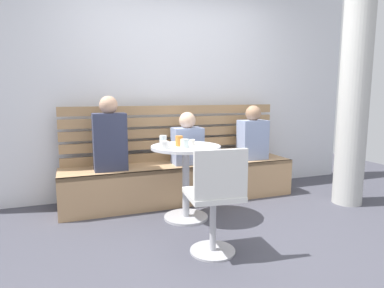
{
  "coord_description": "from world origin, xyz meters",
  "views": [
    {
      "loc": [
        -1.2,
        -2.36,
        1.23
      ],
      "look_at": [
        -0.07,
        0.66,
        0.75
      ],
      "focal_mm": 30.92,
      "sensor_mm": 36.0,
      "label": 1
    }
  ],
  "objects_px": {
    "person_adult": "(110,137)",
    "plate_small": "(183,143)",
    "cup_glass_short": "(185,143)",
    "cup_ceramic_white": "(165,145)",
    "cafe_table": "(186,168)",
    "person_child_left": "(253,135)",
    "booth_bench": "(182,182)",
    "cup_water_clear": "(163,141)",
    "cup_tumbler_orange": "(179,141)",
    "person_child_middle": "(187,141)",
    "white_chair": "(216,198)",
    "cup_espresso_small": "(192,142)"
  },
  "relations": [
    {
      "from": "person_child_left",
      "to": "white_chair",
      "type": "bearing_deg",
      "value": -129.52
    },
    {
      "from": "booth_bench",
      "to": "person_child_left",
      "type": "height_order",
      "value": "person_child_left"
    },
    {
      "from": "cup_espresso_small",
      "to": "white_chair",
      "type": "bearing_deg",
      "value": -98.22
    },
    {
      "from": "person_child_left",
      "to": "person_child_middle",
      "type": "height_order",
      "value": "person_child_left"
    },
    {
      "from": "cup_glass_short",
      "to": "cup_water_clear",
      "type": "height_order",
      "value": "cup_water_clear"
    },
    {
      "from": "booth_bench",
      "to": "white_chair",
      "type": "bearing_deg",
      "value": -97.94
    },
    {
      "from": "booth_bench",
      "to": "cup_tumbler_orange",
      "type": "distance_m",
      "value": 0.82
    },
    {
      "from": "white_chair",
      "to": "cup_tumbler_orange",
      "type": "bearing_deg",
      "value": 91.44
    },
    {
      "from": "cafe_table",
      "to": "cup_espresso_small",
      "type": "height_order",
      "value": "cup_espresso_small"
    },
    {
      "from": "cup_glass_short",
      "to": "cup_ceramic_white",
      "type": "bearing_deg",
      "value": -177.81
    },
    {
      "from": "cup_ceramic_white",
      "to": "cup_glass_short",
      "type": "bearing_deg",
      "value": 2.19
    },
    {
      "from": "booth_bench",
      "to": "cup_ceramic_white",
      "type": "height_order",
      "value": "cup_ceramic_white"
    },
    {
      "from": "cup_espresso_small",
      "to": "plate_small",
      "type": "distance_m",
      "value": 0.14
    },
    {
      "from": "cafe_table",
      "to": "cup_tumbler_orange",
      "type": "xyz_separation_m",
      "value": [
        -0.07,
        0.0,
        0.27
      ]
    },
    {
      "from": "plate_small",
      "to": "cup_glass_short",
      "type": "bearing_deg",
      "value": -105.71
    },
    {
      "from": "booth_bench",
      "to": "white_chair",
      "type": "xyz_separation_m",
      "value": [
        -0.19,
        -1.37,
        0.24
      ]
    },
    {
      "from": "white_chair",
      "to": "person_child_middle",
      "type": "relative_size",
      "value": 1.42
    },
    {
      "from": "white_chair",
      "to": "cup_espresso_small",
      "type": "height_order",
      "value": "white_chair"
    },
    {
      "from": "person_adult",
      "to": "cup_water_clear",
      "type": "distance_m",
      "value": 0.68
    },
    {
      "from": "person_child_left",
      "to": "cup_glass_short",
      "type": "relative_size",
      "value": 8.28
    },
    {
      "from": "booth_bench",
      "to": "person_adult",
      "type": "height_order",
      "value": "person_adult"
    },
    {
      "from": "cafe_table",
      "to": "plate_small",
      "type": "distance_m",
      "value": 0.27
    },
    {
      "from": "cup_tumbler_orange",
      "to": "booth_bench",
      "type": "bearing_deg",
      "value": 69.14
    },
    {
      "from": "white_chair",
      "to": "booth_bench",
      "type": "bearing_deg",
      "value": 82.06
    },
    {
      "from": "person_child_middle",
      "to": "cup_water_clear",
      "type": "distance_m",
      "value": 0.69
    },
    {
      "from": "booth_bench",
      "to": "plate_small",
      "type": "relative_size",
      "value": 15.88
    },
    {
      "from": "cup_ceramic_white",
      "to": "cup_water_clear",
      "type": "xyz_separation_m",
      "value": [
        0.02,
        0.12,
        0.02
      ]
    },
    {
      "from": "cup_tumbler_orange",
      "to": "plate_small",
      "type": "distance_m",
      "value": 0.18
    },
    {
      "from": "person_adult",
      "to": "person_child_middle",
      "type": "distance_m",
      "value": 0.88
    },
    {
      "from": "booth_bench",
      "to": "person_child_middle",
      "type": "xyz_separation_m",
      "value": [
        0.06,
        -0.02,
        0.48
      ]
    },
    {
      "from": "booth_bench",
      "to": "cup_espresso_small",
      "type": "bearing_deg",
      "value": -97.52
    },
    {
      "from": "person_child_middle",
      "to": "person_adult",
      "type": "bearing_deg",
      "value": -179.08
    },
    {
      "from": "cup_espresso_small",
      "to": "cup_tumbler_orange",
      "type": "height_order",
      "value": "cup_tumbler_orange"
    },
    {
      "from": "cup_espresso_small",
      "to": "plate_small",
      "type": "relative_size",
      "value": 0.33
    },
    {
      "from": "person_child_left",
      "to": "plate_small",
      "type": "xyz_separation_m",
      "value": [
        -1.04,
        -0.38,
        0.01
      ]
    },
    {
      "from": "cafe_table",
      "to": "person_child_left",
      "type": "height_order",
      "value": "person_child_left"
    },
    {
      "from": "person_child_middle",
      "to": "cup_water_clear",
      "type": "xyz_separation_m",
      "value": [
        -0.43,
        -0.53,
        0.09
      ]
    },
    {
      "from": "booth_bench",
      "to": "person_child_left",
      "type": "relative_size",
      "value": 4.08
    },
    {
      "from": "cup_glass_short",
      "to": "cup_tumbler_orange",
      "type": "xyz_separation_m",
      "value": [
        -0.02,
        0.1,
        0.01
      ]
    },
    {
      "from": "person_adult",
      "to": "cup_espresso_small",
      "type": "relative_size",
      "value": 13.96
    },
    {
      "from": "white_chair",
      "to": "cup_tumbler_orange",
      "type": "xyz_separation_m",
      "value": [
        -0.02,
        0.82,
        0.33
      ]
    },
    {
      "from": "person_adult",
      "to": "booth_bench",
      "type": "bearing_deg",
      "value": 2.46
    },
    {
      "from": "cafe_table",
      "to": "person_adult",
      "type": "relative_size",
      "value": 0.95
    },
    {
      "from": "person_adult",
      "to": "cup_ceramic_white",
      "type": "xyz_separation_m",
      "value": [
        0.42,
        -0.63,
        -0.02
      ]
    },
    {
      "from": "person_child_left",
      "to": "cup_espresso_small",
      "type": "relative_size",
      "value": 11.82
    },
    {
      "from": "cup_ceramic_white",
      "to": "cup_tumbler_orange",
      "type": "bearing_deg",
      "value": 31.62
    },
    {
      "from": "booth_bench",
      "to": "person_child_left",
      "type": "bearing_deg",
      "value": -1.57
    },
    {
      "from": "person_adult",
      "to": "plate_small",
      "type": "bearing_deg",
      "value": -28.42
    },
    {
      "from": "person_child_middle",
      "to": "cup_ceramic_white",
      "type": "xyz_separation_m",
      "value": [
        -0.45,
        -0.64,
        0.07
      ]
    },
    {
      "from": "person_adult",
      "to": "person_child_middle",
      "type": "height_order",
      "value": "person_adult"
    }
  ]
}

